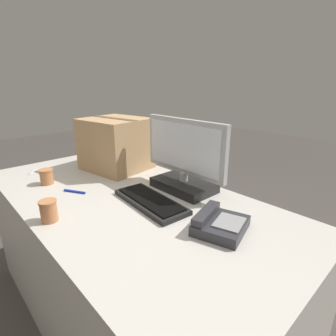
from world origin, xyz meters
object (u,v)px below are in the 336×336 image
at_px(paper_cup_left, 47,177).
at_px(paper_cup_right, 48,211).
at_px(monitor, 184,163).
at_px(desk_phone, 219,224).
at_px(cardboard_box, 116,144).
at_px(keyboard, 150,201).
at_px(spoon, 31,172).
at_px(pen_marker, 75,191).

xyz_separation_m(paper_cup_left, paper_cup_right, (0.43, -0.14, 0.00)).
bearing_deg(monitor, paper_cup_left, -138.69).
bearing_deg(desk_phone, cardboard_box, 155.40).
relative_size(monitor, keyboard, 1.23).
bearing_deg(paper_cup_right, desk_phone, 41.31).
xyz_separation_m(monitor, spoon, (-0.85, -0.52, -0.15)).
distance_m(monitor, pen_marker, 0.59).
height_order(cardboard_box, pen_marker, cardboard_box).
bearing_deg(monitor, spoon, -148.47).
bearing_deg(spoon, cardboard_box, 92.12).
bearing_deg(desk_phone, monitor, 136.27).
xyz_separation_m(keyboard, desk_phone, (0.36, 0.05, 0.01)).
bearing_deg(paper_cup_right, spoon, 169.27).
distance_m(monitor, paper_cup_right, 0.68).
xyz_separation_m(paper_cup_left, spoon, (-0.27, -0.01, -0.04)).
bearing_deg(pen_marker, spoon, 158.70).
relative_size(desk_phone, cardboard_box, 0.57).
distance_m(keyboard, spoon, 0.91).
relative_size(monitor, paper_cup_right, 5.68).
xyz_separation_m(keyboard, pen_marker, (-0.37, -0.21, -0.01)).
xyz_separation_m(monitor, pen_marker, (-0.36, -0.45, -0.14)).
distance_m(spoon, pen_marker, 0.49).
bearing_deg(keyboard, desk_phone, 12.77).
bearing_deg(monitor, keyboard, -86.46).
relative_size(monitor, desk_phone, 2.11).
height_order(paper_cup_right, pen_marker, paper_cup_right).
distance_m(paper_cup_left, spoon, 0.27).
bearing_deg(spoon, paper_cup_left, 36.91).
bearing_deg(pen_marker, cardboard_box, 87.57).
xyz_separation_m(monitor, paper_cup_left, (-0.58, -0.51, -0.11)).
bearing_deg(cardboard_box, monitor, 6.64).
bearing_deg(paper_cup_right, paper_cup_left, 161.87).
xyz_separation_m(desk_phone, cardboard_box, (-0.93, 0.13, 0.14)).
bearing_deg(monitor, desk_phone, -26.87).
bearing_deg(desk_phone, keyboard, 171.28).
xyz_separation_m(monitor, desk_phone, (0.38, -0.19, -0.12)).
bearing_deg(cardboard_box, paper_cup_left, -93.52).
xyz_separation_m(desk_phone, pen_marker, (-0.73, -0.26, -0.02)).
bearing_deg(cardboard_box, keyboard, -17.40).
height_order(monitor, cardboard_box, monitor).
xyz_separation_m(keyboard, paper_cup_left, (-0.60, -0.27, 0.03)).
relative_size(spoon, pen_marker, 1.11).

